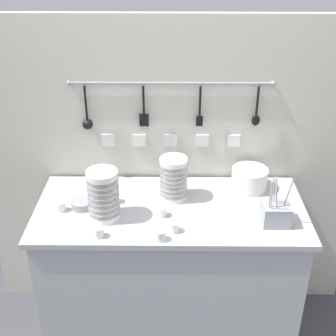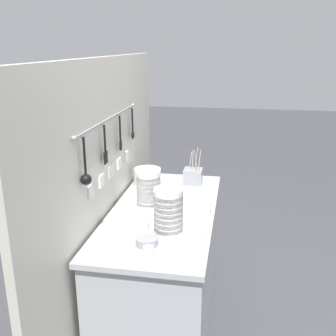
{
  "view_description": "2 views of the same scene",
  "coord_description": "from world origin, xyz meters",
  "px_view_note": "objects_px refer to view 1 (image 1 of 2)",
  "views": [
    {
      "loc": [
        0.01,
        -2.0,
        2.24
      ],
      "look_at": [
        -0.01,
        0.03,
        1.12
      ],
      "focal_mm": 50.0,
      "sensor_mm": 36.0,
      "label": 1
    },
    {
      "loc": [
        -2.18,
        -0.41,
        1.87
      ],
      "look_at": [
        -0.02,
        -0.03,
        1.18
      ],
      "focal_mm": 42.0,
      "sensor_mm": 36.0,
      "label": 2
    }
  ],
  "objects_px": {
    "cup_centre": "(115,198)",
    "plate_stack": "(249,179)",
    "cup_back_left": "(174,227)",
    "cup_front_left": "(160,235)",
    "cup_edge_far": "(61,206)",
    "cup_front_right": "(162,212)",
    "bowl_stack_back_corner": "(173,178)",
    "steel_mixing_bowl": "(83,204)",
    "cutlery_caddy": "(276,213)",
    "cup_edge_near": "(98,232)",
    "bowl_stack_wide_centre": "(103,195)"
  },
  "relations": [
    {
      "from": "cup_centre",
      "to": "plate_stack",
      "type": "bearing_deg",
      "value": 11.58
    },
    {
      "from": "cup_back_left",
      "to": "cup_front_left",
      "type": "distance_m",
      "value": 0.09
    },
    {
      "from": "cup_edge_far",
      "to": "cup_front_right",
      "type": "height_order",
      "value": "same"
    },
    {
      "from": "bowl_stack_back_corner",
      "to": "cup_back_left",
      "type": "distance_m",
      "value": 0.31
    },
    {
      "from": "steel_mixing_bowl",
      "to": "cup_centre",
      "type": "relative_size",
      "value": 2.32
    },
    {
      "from": "plate_stack",
      "to": "cup_centre",
      "type": "bearing_deg",
      "value": -168.42
    },
    {
      "from": "cutlery_caddy",
      "to": "cup_centre",
      "type": "distance_m",
      "value": 0.82
    },
    {
      "from": "bowl_stack_back_corner",
      "to": "cup_edge_near",
      "type": "xyz_separation_m",
      "value": [
        -0.35,
        -0.34,
        -0.09
      ]
    },
    {
      "from": "bowl_stack_back_corner",
      "to": "steel_mixing_bowl",
      "type": "relative_size",
      "value": 2.04
    },
    {
      "from": "cup_edge_near",
      "to": "cup_centre",
      "type": "height_order",
      "value": "same"
    },
    {
      "from": "cutlery_caddy",
      "to": "cup_centre",
      "type": "bearing_deg",
      "value": 167.83
    },
    {
      "from": "cup_front_left",
      "to": "bowl_stack_wide_centre",
      "type": "bearing_deg",
      "value": 147.06
    },
    {
      "from": "cup_centre",
      "to": "bowl_stack_back_corner",
      "type": "bearing_deg",
      "value": 8.78
    },
    {
      "from": "steel_mixing_bowl",
      "to": "cup_centre",
      "type": "distance_m",
      "value": 0.17
    },
    {
      "from": "steel_mixing_bowl",
      "to": "cup_front_right",
      "type": "bearing_deg",
      "value": -10.36
    },
    {
      "from": "cutlery_caddy",
      "to": "cup_front_right",
      "type": "bearing_deg",
      "value": 174.93
    },
    {
      "from": "cutlery_caddy",
      "to": "cup_edge_far",
      "type": "height_order",
      "value": "cutlery_caddy"
    },
    {
      "from": "steel_mixing_bowl",
      "to": "cup_centre",
      "type": "xyz_separation_m",
      "value": [
        0.16,
        0.05,
        0.0
      ]
    },
    {
      "from": "steel_mixing_bowl",
      "to": "cup_back_left",
      "type": "height_order",
      "value": "cup_back_left"
    },
    {
      "from": "cup_front_left",
      "to": "plate_stack",
      "type": "bearing_deg",
      "value": 44.52
    },
    {
      "from": "cup_edge_near",
      "to": "cup_front_left",
      "type": "distance_m",
      "value": 0.29
    },
    {
      "from": "cup_front_left",
      "to": "cup_centre",
      "type": "bearing_deg",
      "value": 127.65
    },
    {
      "from": "plate_stack",
      "to": "cup_front_right",
      "type": "xyz_separation_m",
      "value": [
        -0.47,
        -0.27,
        -0.03
      ]
    },
    {
      "from": "cup_edge_near",
      "to": "cup_front_right",
      "type": "xyz_separation_m",
      "value": [
        0.29,
        0.17,
        0.0
      ]
    },
    {
      "from": "cup_edge_near",
      "to": "cup_front_right",
      "type": "bearing_deg",
      "value": 30.78
    },
    {
      "from": "cup_edge_far",
      "to": "plate_stack",
      "type": "bearing_deg",
      "value": 13.15
    },
    {
      "from": "bowl_stack_back_corner",
      "to": "cup_back_left",
      "type": "height_order",
      "value": "bowl_stack_back_corner"
    },
    {
      "from": "bowl_stack_back_corner",
      "to": "plate_stack",
      "type": "bearing_deg",
      "value": 13.62
    },
    {
      "from": "cup_back_left",
      "to": "cutlery_caddy",
      "type": "bearing_deg",
      "value": 9.25
    },
    {
      "from": "cutlery_caddy",
      "to": "cup_edge_near",
      "type": "relative_size",
      "value": 5.32
    },
    {
      "from": "cup_back_left",
      "to": "cup_front_right",
      "type": "distance_m",
      "value": 0.14
    },
    {
      "from": "cup_front_left",
      "to": "cup_front_right",
      "type": "height_order",
      "value": "same"
    },
    {
      "from": "cup_centre",
      "to": "cup_front_right",
      "type": "relative_size",
      "value": 1.0
    },
    {
      "from": "bowl_stack_back_corner",
      "to": "steel_mixing_bowl",
      "type": "height_order",
      "value": "bowl_stack_back_corner"
    },
    {
      "from": "cup_back_left",
      "to": "cup_front_left",
      "type": "bearing_deg",
      "value": -133.23
    },
    {
      "from": "bowl_stack_back_corner",
      "to": "plate_stack",
      "type": "distance_m",
      "value": 0.43
    },
    {
      "from": "steel_mixing_bowl",
      "to": "cup_front_right",
      "type": "height_order",
      "value": "cup_front_right"
    },
    {
      "from": "cup_front_left",
      "to": "cup_edge_far",
      "type": "height_order",
      "value": "same"
    },
    {
      "from": "cup_front_left",
      "to": "cup_front_right",
      "type": "bearing_deg",
      "value": 89.41
    },
    {
      "from": "bowl_stack_wide_centre",
      "to": "cutlery_caddy",
      "type": "xyz_separation_m",
      "value": [
        0.83,
        -0.03,
        -0.07
      ]
    },
    {
      "from": "bowl_stack_wide_centre",
      "to": "plate_stack",
      "type": "xyz_separation_m",
      "value": [
        0.75,
        0.28,
        -0.07
      ]
    },
    {
      "from": "bowl_stack_back_corner",
      "to": "steel_mixing_bowl",
      "type": "bearing_deg",
      "value": -168.29
    },
    {
      "from": "cup_centre",
      "to": "steel_mixing_bowl",
      "type": "bearing_deg",
      "value": -162.85
    },
    {
      "from": "cup_front_left",
      "to": "cup_centre",
      "type": "distance_m",
      "value": 0.4
    },
    {
      "from": "cup_centre",
      "to": "cutlery_caddy",
      "type": "bearing_deg",
      "value": -12.17
    },
    {
      "from": "cup_front_right",
      "to": "cup_back_left",
      "type": "bearing_deg",
      "value": -65.29
    },
    {
      "from": "plate_stack",
      "to": "cutlery_caddy",
      "type": "height_order",
      "value": "cutlery_caddy"
    },
    {
      "from": "cup_edge_far",
      "to": "cup_back_left",
      "type": "bearing_deg",
      "value": -16.61
    },
    {
      "from": "cup_back_left",
      "to": "cup_edge_near",
      "type": "xyz_separation_m",
      "value": [
        -0.35,
        -0.04,
        0.0
      ]
    },
    {
      "from": "cup_edge_near",
      "to": "cup_edge_far",
      "type": "xyz_separation_m",
      "value": [
        -0.22,
        0.21,
        0.0
      ]
    }
  ]
}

